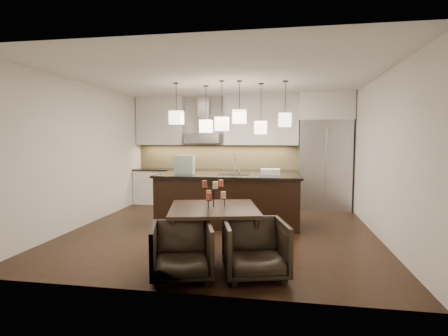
% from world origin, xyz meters
% --- Properties ---
extents(floor, '(5.50, 5.50, 0.02)m').
position_xyz_m(floor, '(0.00, 0.00, -0.01)').
color(floor, black).
rests_on(floor, ground).
extents(ceiling, '(5.50, 5.50, 0.02)m').
position_xyz_m(ceiling, '(0.00, 0.00, 2.81)').
color(ceiling, white).
rests_on(ceiling, wall_back).
extents(wall_back, '(5.50, 0.02, 2.80)m').
position_xyz_m(wall_back, '(0.00, 2.76, 1.40)').
color(wall_back, silver).
rests_on(wall_back, ground).
extents(wall_front, '(5.50, 0.02, 2.80)m').
position_xyz_m(wall_front, '(0.00, -2.76, 1.40)').
color(wall_front, silver).
rests_on(wall_front, ground).
extents(wall_left, '(0.02, 5.50, 2.80)m').
position_xyz_m(wall_left, '(-2.76, 0.00, 1.40)').
color(wall_left, silver).
rests_on(wall_left, ground).
extents(wall_right, '(0.02, 5.50, 2.80)m').
position_xyz_m(wall_right, '(2.76, 0.00, 1.40)').
color(wall_right, silver).
rests_on(wall_right, ground).
extents(refrigerator, '(1.20, 0.72, 2.15)m').
position_xyz_m(refrigerator, '(2.10, 2.38, 1.07)').
color(refrigerator, '#B7B7BA').
rests_on(refrigerator, floor).
extents(fridge_panel, '(1.26, 0.72, 0.65)m').
position_xyz_m(fridge_panel, '(2.10, 2.38, 2.47)').
color(fridge_panel, silver).
rests_on(fridge_panel, refrigerator).
extents(lower_cabinets, '(4.21, 0.62, 0.88)m').
position_xyz_m(lower_cabinets, '(-0.62, 2.43, 0.44)').
color(lower_cabinets, silver).
rests_on(lower_cabinets, floor).
extents(countertop, '(4.21, 0.66, 0.04)m').
position_xyz_m(countertop, '(-0.62, 2.43, 0.90)').
color(countertop, black).
rests_on(countertop, lower_cabinets).
extents(backsplash, '(4.21, 0.02, 0.63)m').
position_xyz_m(backsplash, '(-0.62, 2.73, 1.24)').
color(backsplash, tan).
rests_on(backsplash, countertop).
extents(upper_cab_left, '(1.25, 0.35, 1.25)m').
position_xyz_m(upper_cab_left, '(-2.10, 2.57, 2.17)').
color(upper_cab_left, silver).
rests_on(upper_cab_left, wall_back).
extents(upper_cab_right, '(1.85, 0.35, 1.25)m').
position_xyz_m(upper_cab_right, '(0.55, 2.57, 2.17)').
color(upper_cab_right, silver).
rests_on(upper_cab_right, wall_back).
extents(hood_canopy, '(0.90, 0.52, 0.24)m').
position_xyz_m(hood_canopy, '(-0.93, 2.48, 1.72)').
color(hood_canopy, '#B7B7BA').
rests_on(hood_canopy, wall_back).
extents(hood_chimney, '(0.30, 0.28, 0.96)m').
position_xyz_m(hood_chimney, '(-0.93, 2.59, 2.32)').
color(hood_chimney, '#B7B7BA').
rests_on(hood_chimney, hood_canopy).
extents(fruit_bowl, '(0.26, 0.26, 0.06)m').
position_xyz_m(fruit_bowl, '(-1.48, 2.38, 0.95)').
color(fruit_bowl, silver).
rests_on(fruit_bowl, countertop).
extents(island_body, '(2.76, 1.13, 0.97)m').
position_xyz_m(island_body, '(0.05, 0.46, 0.48)').
color(island_body, black).
rests_on(island_body, floor).
extents(island_top, '(2.85, 1.22, 0.04)m').
position_xyz_m(island_top, '(0.05, 0.46, 0.99)').
color(island_top, black).
rests_on(island_top, island_body).
extents(faucet, '(0.11, 0.26, 0.42)m').
position_xyz_m(faucet, '(0.16, 0.57, 1.22)').
color(faucet, silver).
rests_on(faucet, island_top).
extents(tote_bag, '(0.38, 0.20, 0.37)m').
position_xyz_m(tote_bag, '(-0.82, 0.35, 1.20)').
color(tote_bag, '#1E593A').
rests_on(tote_bag, island_top).
extents(food_container, '(0.38, 0.27, 0.11)m').
position_xyz_m(food_container, '(0.87, 0.49, 1.06)').
color(food_container, silver).
rests_on(food_container, island_top).
extents(dining_table, '(1.47, 1.47, 0.73)m').
position_xyz_m(dining_table, '(0.14, -1.53, 0.37)').
color(dining_table, black).
rests_on(dining_table, floor).
extents(candelabra, '(0.42, 0.42, 0.43)m').
position_xyz_m(candelabra, '(0.14, -1.53, 0.95)').
color(candelabra, black).
rests_on(candelabra, dining_table).
extents(candle_a, '(0.09, 0.09, 0.10)m').
position_xyz_m(candle_a, '(0.28, -1.50, 0.91)').
color(candle_a, beige).
rests_on(candle_a, candelabra).
extents(candle_b, '(0.09, 0.09, 0.10)m').
position_xyz_m(candle_b, '(0.05, -1.43, 0.91)').
color(candle_b, '#C55629').
rests_on(candle_b, candelabra).
extents(candle_c, '(0.09, 0.09, 0.10)m').
position_xyz_m(candle_c, '(0.10, -1.66, 0.91)').
color(candle_c, maroon).
rests_on(candle_c, candelabra).
extents(candle_d, '(0.09, 0.09, 0.10)m').
position_xyz_m(candle_d, '(0.23, -1.42, 1.07)').
color(candle_d, '#C55629').
rests_on(candle_d, candelabra).
extents(candle_e, '(0.09, 0.09, 0.10)m').
position_xyz_m(candle_e, '(0.01, -1.54, 1.07)').
color(candle_e, maroon).
rests_on(candle_e, candelabra).
extents(candle_f, '(0.09, 0.09, 0.10)m').
position_xyz_m(candle_f, '(0.19, -1.65, 1.07)').
color(candle_f, beige).
rests_on(candle_f, candelabra).
extents(armchair_left, '(0.92, 0.93, 0.68)m').
position_xyz_m(armchair_left, '(-0.09, -2.34, 0.34)').
color(armchair_left, black).
rests_on(armchair_left, floor).
extents(armchair_right, '(0.93, 0.95, 0.71)m').
position_xyz_m(armchair_right, '(0.78, -2.13, 0.35)').
color(armchair_right, black).
rests_on(armchair_right, floor).
extents(pendant_a, '(0.24, 0.24, 0.26)m').
position_xyz_m(pendant_a, '(-0.98, 0.34, 2.12)').
color(pendant_a, '#F6E1BD').
rests_on(pendant_a, ceiling).
extents(pendant_b, '(0.24, 0.24, 0.26)m').
position_xyz_m(pendant_b, '(-0.48, 0.79, 1.97)').
color(pendant_b, '#F6E1BD').
rests_on(pendant_b, ceiling).
extents(pendant_c, '(0.24, 0.24, 0.26)m').
position_xyz_m(pendant_c, '(0.28, 0.30, 2.12)').
color(pendant_c, '#F6E1BD').
rests_on(pendant_c, ceiling).
extents(pendant_d, '(0.24, 0.24, 0.26)m').
position_xyz_m(pendant_d, '(0.66, 0.68, 1.93)').
color(pendant_d, '#F6E1BD').
rests_on(pendant_d, ceiling).
extents(pendant_e, '(0.24, 0.24, 0.26)m').
position_xyz_m(pendant_e, '(1.14, 0.46, 2.06)').
color(pendant_e, '#F6E1BD').
rests_on(pendant_e, ceiling).
extents(pendant_f, '(0.24, 0.24, 0.26)m').
position_xyz_m(pendant_f, '(-0.05, 0.24, 1.99)').
color(pendant_f, '#F6E1BD').
rests_on(pendant_f, ceiling).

